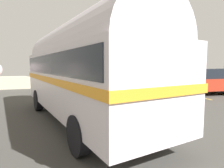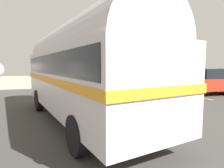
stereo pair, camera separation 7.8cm
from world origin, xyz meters
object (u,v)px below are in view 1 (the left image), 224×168
Objects in this scene: vintage_coach at (81,67)px; lamp_post at (128,41)px; parked_car_middle at (208,81)px; parked_car_nearest at (172,82)px.

lamp_post reaches higher than vintage_coach.
parked_car_middle is at bearing 8.46° from vintage_coach.
lamp_post is (-2.24, 2.46, 3.00)m from parked_car_nearest.
vintage_coach reaches higher than parked_car_nearest.
vintage_coach is 2.14× the size of parked_car_middle.
lamp_post is at bearing 63.19° from parked_car_middle.
parked_car_middle is (2.78, -0.34, 0.00)m from parked_car_nearest.
vintage_coach reaches higher than parked_car_middle.
vintage_coach is at bearing 120.70° from parked_car_nearest.
parked_car_nearest is at bearing 17.89° from vintage_coach.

